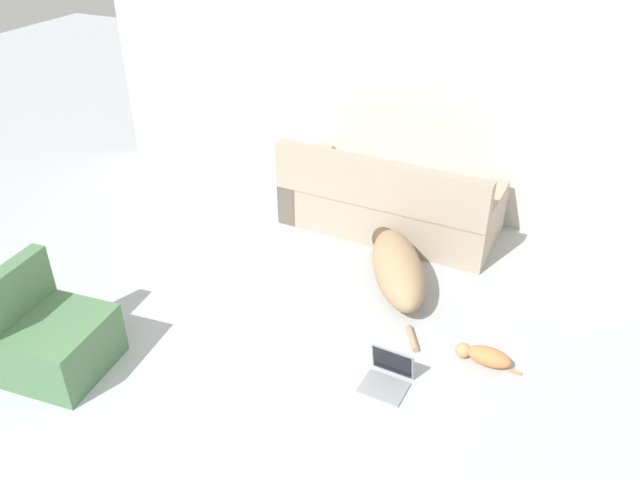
# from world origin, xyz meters

# --- Properties ---
(ground_plane) EXTENTS (20.00, 20.00, 0.00)m
(ground_plane) POSITION_xyz_m (0.00, 0.00, 0.00)
(ground_plane) COLOR #ADB2B7
(wall_back) EXTENTS (6.45, 0.06, 2.53)m
(wall_back) POSITION_xyz_m (0.00, 3.85, 1.27)
(wall_back) COLOR beige
(wall_back) RESTS_ON ground_plane
(couch) EXTENTS (2.12, 0.98, 0.88)m
(couch) POSITION_xyz_m (0.32, 3.26, 0.28)
(couch) COLOR tan
(couch) RESTS_ON ground_plane
(dog) EXTENTS (0.91, 1.46, 0.41)m
(dog) POSITION_xyz_m (0.70, 2.37, 0.20)
(dog) COLOR #A38460
(dog) RESTS_ON ground_plane
(cat) EXTENTS (0.50, 0.16, 0.14)m
(cat) POSITION_xyz_m (1.61, 1.70, 0.07)
(cat) COLOR #BC7A47
(cat) RESTS_ON ground_plane
(laptop_open) EXTENTS (0.33, 0.32, 0.26)m
(laptop_open) POSITION_xyz_m (1.03, 1.23, 0.08)
(laptop_open) COLOR gray
(laptop_open) RESTS_ON ground_plane
(side_chair) EXTENTS (0.74, 0.73, 0.81)m
(side_chair) POSITION_xyz_m (-1.22, 0.38, 0.27)
(side_chair) COLOR #4C754C
(side_chair) RESTS_ON ground_plane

